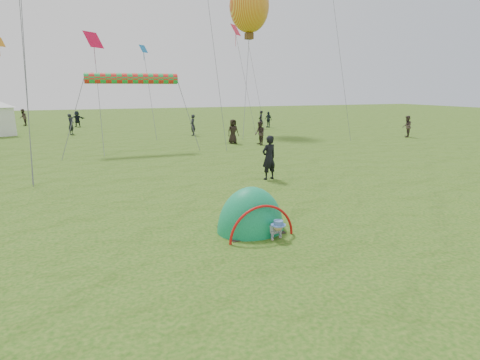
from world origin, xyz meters
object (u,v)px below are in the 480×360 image
object	(u,v)px
crawling_toddler	(273,228)
standing_adult	(269,158)
popup_tent	(251,230)
balloon_kite	(249,10)

from	to	relation	value
crawling_toddler	standing_adult	world-z (taller)	standing_adult
crawling_toddler	popup_tent	bearing A→B (deg)	105.73
popup_tent	standing_adult	bearing A→B (deg)	57.27
popup_tent	standing_adult	world-z (taller)	standing_adult
standing_adult	balloon_kite	bearing A→B (deg)	-123.60
crawling_toddler	popup_tent	size ratio (longest dim) A/B	0.29
crawling_toddler	popup_tent	distance (m)	0.84
crawling_toddler	balloon_kite	distance (m)	27.15
standing_adult	popup_tent	bearing A→B (deg)	46.06
popup_tent	balloon_kite	xyz separation A→B (m)	(9.19, 22.88, 10.40)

